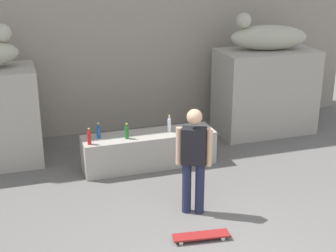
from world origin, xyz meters
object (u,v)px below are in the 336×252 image
bottle_clear (169,125)px  bottle_red (89,138)px  bottle_blue (99,132)px  skater (194,157)px  bottle_green (127,132)px  skateboard (201,236)px  statue_reclining_right (267,36)px

bottle_clear → bottle_red: (-1.51, -0.17, -0.01)m
bottle_blue → bottle_red: size_ratio=0.96×
skater → bottle_green: skater is taller
skater → bottle_clear: bearing=-70.6°
skateboard → bottle_red: 2.80m
bottle_green → skater: bearing=-71.4°
bottle_clear → skateboard: bearing=-98.5°
statue_reclining_right → skateboard: (-2.87, -3.66, -2.03)m
bottle_red → skater: bearing=-53.2°
skater → bottle_clear: size_ratio=5.24×
bottle_green → statue_reclining_right: bearing=18.8°
statue_reclining_right → bottle_clear: bearing=35.5°
skateboard → bottle_clear: (0.40, 2.64, 0.70)m
skateboard → skater: bearing=-95.0°
bottle_green → bottle_red: 0.68m
bottle_clear → bottle_red: 1.52m
statue_reclining_right → bottle_clear: statue_reclining_right is taller
bottle_blue → bottle_green: 0.51m
bottle_blue → bottle_green: size_ratio=0.98×
skateboard → bottle_red: (-1.11, 2.47, 0.69)m
skateboard → bottle_green: (-0.43, 2.53, 0.68)m
skateboard → bottle_blue: (-0.90, 2.72, 0.68)m
bottle_blue → skateboard: bearing=-71.6°
skater → skateboard: (-0.16, -0.76, -0.86)m
bottle_blue → bottle_clear: bearing=-3.5°
bottle_green → bottle_clear: bearing=7.2°
statue_reclining_right → bottle_blue: statue_reclining_right is taller
skateboard → bottle_clear: bearing=-91.3°
bottle_blue → bottle_green: bearing=-21.3°
bottle_clear → statue_reclining_right: bearing=22.4°
bottle_red → skateboard: bearing=-65.7°
skater → skateboard: size_ratio=2.04×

